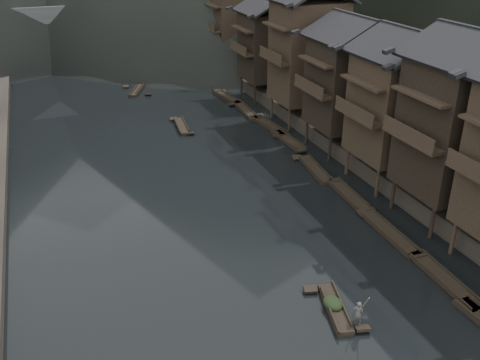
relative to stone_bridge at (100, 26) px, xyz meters
name	(u,v)px	position (x,y,z in m)	size (l,w,h in m)	color
water	(274,313)	(0.00, -72.00, -5.11)	(300.00, 300.00, 0.00)	black
right_bank	(383,78)	(35.00, -32.00, -4.21)	(40.00, 200.00, 1.80)	#2D2823
stilt_houses	(359,65)	(17.28, -52.28, 3.75)	(9.00, 67.60, 15.82)	black
moored_sampans	(275,135)	(11.95, -45.58, -4.91)	(3.08, 74.55, 0.47)	black
midriver_boats	(142,82)	(2.75, -19.42, -4.91)	(5.77, 42.73, 0.45)	black
stone_bridge	(100,26)	(0.00, 0.00, 0.00)	(40.00, 6.00, 9.00)	#4C4C4F
hero_sampan	(335,308)	(3.52, -73.13, -4.91)	(2.13, 5.01, 0.44)	black
cargo_heap	(333,299)	(3.46, -72.90, -4.35)	(1.09, 1.43, 0.66)	black
boatman	(358,310)	(3.96, -74.81, -3.88)	(0.58, 0.38, 1.59)	#504F52
bamboo_pole	(366,274)	(4.16, -74.81, -1.45)	(0.06, 0.06, 3.94)	#8C7A51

